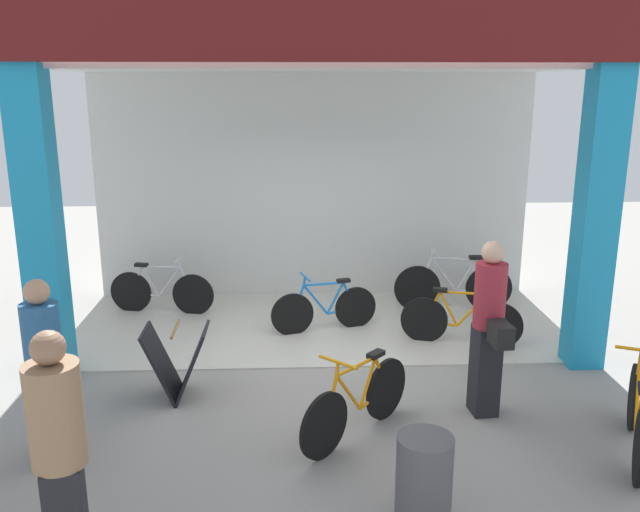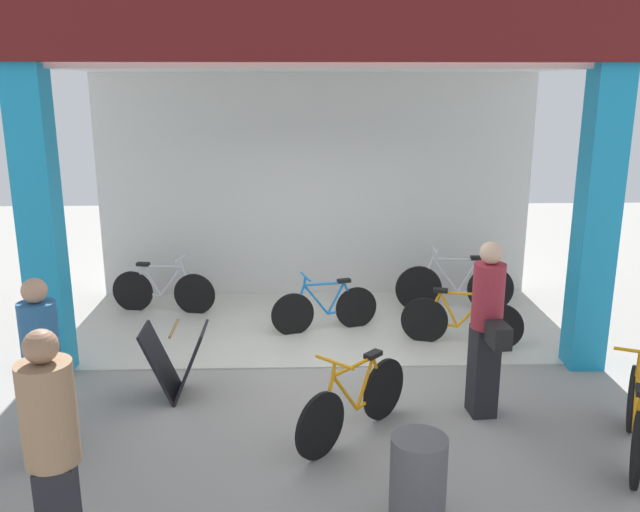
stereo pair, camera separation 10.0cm
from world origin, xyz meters
name	(u,v)px [view 1 (the left image)]	position (x,y,z in m)	size (l,w,h in m)	color
ground_plane	(323,368)	(0.00, 0.00, 0.00)	(20.83, 20.83, 0.00)	gray
shop_facade	(317,158)	(0.00, 1.51, 2.24)	(6.61, 3.11, 4.16)	beige
bicycle_inside_0	(453,286)	(1.96, 1.91, 0.37)	(1.68, 0.46, 0.92)	black
bicycle_inside_1	(325,309)	(0.08, 1.16, 0.32)	(1.39, 0.47, 0.79)	black
bicycle_inside_2	(161,291)	(-2.18, 1.97, 0.33)	(1.48, 0.41, 0.82)	black
bicycle_inside_3	(461,320)	(1.74, 0.62, 0.33)	(1.45, 0.49, 0.82)	black
bicycle_parked_0	(637,417)	(2.66, -1.91, 0.35)	(0.70, 1.48, 0.88)	black
bicycle_parked_1	(357,402)	(0.25, -1.51, 0.34)	(1.08, 1.16, 0.85)	black
sandwich_board_sign	(177,363)	(-1.53, -0.64, 0.38)	(0.66, 0.51, 0.78)	black
pedestrian_1	(60,458)	(-1.81, -3.27, 0.91)	(0.41, 0.41, 1.76)	black
pedestrian_2	(489,328)	(1.54, -1.13, 0.90)	(0.33, 0.62, 1.75)	black
pedestrian_3	(45,369)	(-2.44, -1.74, 0.83)	(0.44, 0.44, 1.63)	black
trash_bin	(424,481)	(0.61, -2.79, 0.36)	(0.42, 0.42, 0.71)	#4C4C51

